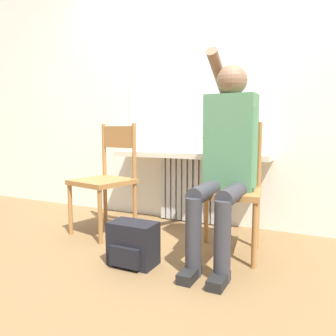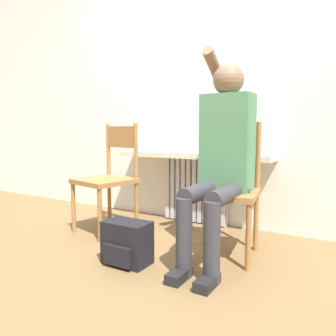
# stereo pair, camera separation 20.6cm
# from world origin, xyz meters

# --- Properties ---
(ground_plane) EXTENTS (12.00, 12.00, 0.00)m
(ground_plane) POSITION_xyz_m (0.00, 0.00, 0.00)
(ground_plane) COLOR brown
(wall_with_window) EXTENTS (7.00, 0.06, 2.70)m
(wall_with_window) POSITION_xyz_m (0.00, 1.23, 1.35)
(wall_with_window) COLOR white
(wall_with_window) RESTS_ON ground_plane
(radiator) EXTENTS (0.64, 0.08, 0.63)m
(radiator) POSITION_xyz_m (0.00, 1.15, 0.32)
(radiator) COLOR silver
(radiator) RESTS_ON ground_plane
(windowsill) EXTENTS (1.50, 0.28, 0.05)m
(windowsill) POSITION_xyz_m (0.00, 1.06, 0.66)
(windowsill) COLOR beige
(windowsill) RESTS_ON radiator
(window_glass) EXTENTS (1.44, 0.01, 1.01)m
(window_glass) POSITION_xyz_m (0.00, 1.20, 1.18)
(window_glass) COLOR white
(window_glass) RESTS_ON windowsill
(chair_left) EXTENTS (0.52, 0.52, 0.94)m
(chair_left) POSITION_xyz_m (-0.54, 0.52, 0.49)
(chair_left) COLOR #9E6B38
(chair_left) RESTS_ON ground_plane
(chair_right) EXTENTS (0.50, 0.50, 0.94)m
(chair_right) POSITION_xyz_m (0.54, 0.52, 0.49)
(chair_right) COLOR #9E6B38
(chair_right) RESTS_ON ground_plane
(person) EXTENTS (0.36, 1.01, 1.44)m
(person) POSITION_xyz_m (0.55, 0.41, 0.74)
(person) COLOR #333338
(person) RESTS_ON ground_plane
(cat) EXTENTS (0.47, 0.13, 0.24)m
(cat) POSITION_xyz_m (0.43, 1.01, 0.83)
(cat) COLOR silver
(cat) RESTS_ON windowsill
(backpack) EXTENTS (0.31, 0.22, 0.28)m
(backpack) POSITION_xyz_m (0.04, 0.02, 0.14)
(backpack) COLOR black
(backpack) RESTS_ON ground_plane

